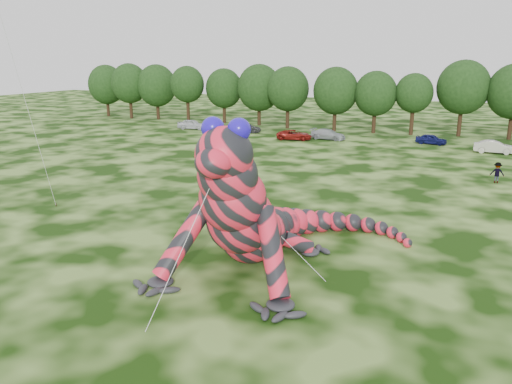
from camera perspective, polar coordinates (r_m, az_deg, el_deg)
The scene contains 23 objects.
ground at distance 21.99m, azimuth -3.96°, elevation -13.99°, with size 240.00×240.00×0.00m, color #16330A.
inflatable_gecko at distance 26.63m, azimuth 0.27°, elevation 0.75°, with size 13.75×16.33×8.16m, color #F1233D, non-canonical shape.
tree_0 at distance 99.42m, azimuth -16.69°, elevation 11.04°, with size 6.91×6.22×9.51m, color black, non-canonical shape.
tree_1 at distance 94.63m, azimuth -14.21°, elevation 11.12°, with size 6.74×6.07×9.81m, color black, non-canonical shape.
tree_2 at distance 92.08m, azimuth -11.25°, elevation 11.14°, with size 7.04×6.34×9.64m, color black, non-canonical shape.
tree_3 at distance 86.72m, azimuth -7.83°, elevation 10.99°, with size 5.81×5.23×9.44m, color black, non-canonical shape.
tree_4 at distance 85.22m, azimuth -3.67°, elevation 10.90°, with size 6.22×5.60×9.06m, color black, non-canonical shape.
tree_5 at distance 82.19m, azimuth 0.36°, elevation 11.04°, with size 7.16×6.44×9.80m, color black, non-canonical shape.
tree_6 at distance 78.55m, azimuth 3.66°, elevation 10.71°, with size 6.52×5.86×9.49m, color black, non-canonical shape.
tree_7 at distance 76.47m, azimuth 9.05°, elevation 10.43°, with size 6.68×6.01×9.48m, color black, non-canonical shape.
tree_8 at distance 75.42m, azimuth 13.46°, elevation 9.95°, with size 6.14×5.53×8.94m, color black, non-canonical shape.
tree_9 at distance 75.05m, azimuth 17.52°, elevation 9.54°, with size 5.27×4.74×8.68m, color black, non-canonical shape.
tree_10 at distance 75.80m, azimuth 22.50°, elevation 9.84°, with size 7.09×6.38×10.50m, color black, non-canonical shape.
car_0 at distance 78.49m, azimuth -7.33°, elevation 7.69°, with size 1.79×4.45×1.51m, color silver.
car_1 at distance 74.04m, azimuth -1.01°, elevation 7.28°, with size 1.36×3.89×1.28m, color black.
car_2 at distance 67.77m, azimuth 4.40°, elevation 6.52°, with size 2.18×4.72×1.31m, color maroon.
car_3 at distance 68.57m, azimuth 8.24°, elevation 6.54°, with size 1.94×4.78×1.39m, color #A3A8AC.
car_4 at distance 67.80m, azimuth 19.40°, elevation 5.72°, with size 1.54×3.83×1.30m, color #101451.
car_5 at distance 64.05m, azimuth 25.58°, elevation 4.66°, with size 1.55×4.45×1.47m, color beige.
spectator_1 at distance 42.88m, azimuth -0.27°, elevation 1.76°, with size 0.78×0.60×1.60m, color gray.
spectator_4 at distance 59.94m, azimuth -1.13°, elevation 5.68°, with size 0.88×0.57×1.81m, color gray.
spectator_2 at distance 48.71m, azimuth 25.85°, elevation 2.00°, with size 1.20×0.69×1.85m, color gray.
spectator_0 at distance 42.72m, azimuth -2.51°, elevation 1.69°, with size 0.58×0.38×1.59m, color gray.
Camera 1 is at (8.97, -17.01, 10.67)m, focal length 35.00 mm.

